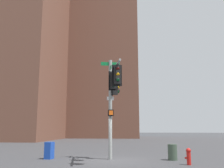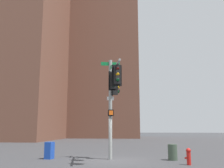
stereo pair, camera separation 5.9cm
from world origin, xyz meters
name	(u,v)px [view 1 (the left image)]	position (x,y,z in m)	size (l,w,h in m)	color
ground_plane	(113,160)	(0.00, 0.00, 0.00)	(200.00, 200.00, 0.00)	#38383A
signal_pole_assembly	(113,91)	(-0.06, 0.50, 4.17)	(1.60, 4.64, 6.39)	gray
fire_hydrant	(189,156)	(-4.19, 1.55, 0.47)	(0.34, 0.26, 0.87)	red
litter_bin	(173,152)	(-3.61, -0.41, 0.47)	(0.56, 0.56, 0.95)	#384738
newspaper_box	(49,150)	(4.10, -0.28, 0.53)	(0.44, 0.56, 1.05)	#193FA5
building_brick_midblock	(88,41)	(9.74, -39.82, 22.07)	(23.10, 15.22, 44.14)	brown
building_glass_tower	(85,13)	(13.66, -53.81, 35.73)	(30.11, 33.78, 71.47)	#7A99B2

